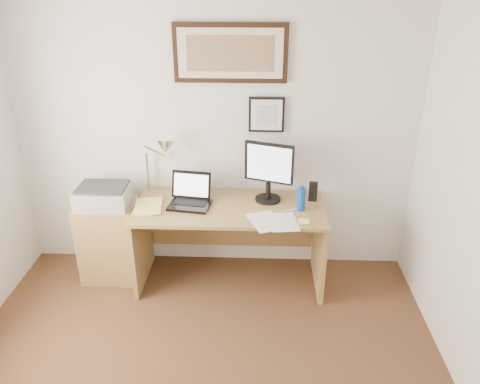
{
  "coord_description": "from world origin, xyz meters",
  "views": [
    {
      "loc": [
        0.38,
        -1.86,
        2.54
      ],
      "look_at": [
        0.25,
        1.43,
        0.98
      ],
      "focal_mm": 35.0,
      "sensor_mm": 36.0,
      "label": 1
    }
  ],
  "objects_px": {
    "book": "(135,207)",
    "desk": "(230,226)",
    "side_cabinet": "(111,240)",
    "laptop": "(190,198)",
    "printer": "(104,196)",
    "water_bottle": "(301,199)",
    "lcd_monitor": "(269,169)"
  },
  "relations": [
    {
      "from": "water_bottle",
      "to": "laptop",
      "type": "distance_m",
      "value": 0.93
    },
    {
      "from": "laptop",
      "to": "printer",
      "type": "distance_m",
      "value": 0.74
    },
    {
      "from": "desk",
      "to": "lcd_monitor",
      "type": "distance_m",
      "value": 0.62
    },
    {
      "from": "book",
      "to": "laptop",
      "type": "relative_size",
      "value": 0.82
    },
    {
      "from": "side_cabinet",
      "to": "book",
      "type": "relative_size",
      "value": 2.39
    },
    {
      "from": "lcd_monitor",
      "to": "book",
      "type": "bearing_deg",
      "value": -170.05
    },
    {
      "from": "side_cabinet",
      "to": "book",
      "type": "xyz_separation_m",
      "value": [
        0.28,
        -0.11,
        0.4
      ]
    },
    {
      "from": "book",
      "to": "laptop",
      "type": "distance_m",
      "value": 0.47
    },
    {
      "from": "desk",
      "to": "lcd_monitor",
      "type": "bearing_deg",
      "value": 7.86
    },
    {
      "from": "printer",
      "to": "water_bottle",
      "type": "bearing_deg",
      "value": -2.05
    },
    {
      "from": "water_bottle",
      "to": "book",
      "type": "relative_size",
      "value": 0.64
    },
    {
      "from": "laptop",
      "to": "printer",
      "type": "xyz_separation_m",
      "value": [
        -0.74,
        -0.01,
        0.01
      ]
    },
    {
      "from": "side_cabinet",
      "to": "water_bottle",
      "type": "distance_m",
      "value": 1.74
    },
    {
      "from": "desk",
      "to": "lcd_monitor",
      "type": "height_order",
      "value": "lcd_monitor"
    },
    {
      "from": "laptop",
      "to": "lcd_monitor",
      "type": "height_order",
      "value": "lcd_monitor"
    },
    {
      "from": "side_cabinet",
      "to": "book",
      "type": "bearing_deg",
      "value": -22.1
    },
    {
      "from": "desk",
      "to": "printer",
      "type": "bearing_deg",
      "value": -176.99
    },
    {
      "from": "water_bottle",
      "to": "book",
      "type": "xyz_separation_m",
      "value": [
        -1.38,
        -0.03,
        -0.09
      ]
    },
    {
      "from": "water_bottle",
      "to": "lcd_monitor",
      "type": "height_order",
      "value": "lcd_monitor"
    },
    {
      "from": "lcd_monitor",
      "to": "printer",
      "type": "height_order",
      "value": "lcd_monitor"
    },
    {
      "from": "lcd_monitor",
      "to": "desk",
      "type": "bearing_deg",
      "value": -172.14
    },
    {
      "from": "printer",
      "to": "side_cabinet",
      "type": "bearing_deg",
      "value": 88.76
    },
    {
      "from": "book",
      "to": "lcd_monitor",
      "type": "distance_m",
      "value": 1.16
    },
    {
      "from": "water_bottle",
      "to": "printer",
      "type": "xyz_separation_m",
      "value": [
        -1.67,
        0.06,
        -0.03
      ]
    },
    {
      "from": "water_bottle",
      "to": "desk",
      "type": "distance_m",
      "value": 0.69
    },
    {
      "from": "desk",
      "to": "lcd_monitor",
      "type": "xyz_separation_m",
      "value": [
        0.33,
        0.05,
        0.53
      ]
    },
    {
      "from": "water_bottle",
      "to": "printer",
      "type": "height_order",
      "value": "water_bottle"
    },
    {
      "from": "book",
      "to": "desk",
      "type": "xyz_separation_m",
      "value": [
        0.79,
        0.15,
        -0.25
      ]
    },
    {
      "from": "side_cabinet",
      "to": "water_bottle",
      "type": "height_order",
      "value": "water_bottle"
    },
    {
      "from": "book",
      "to": "printer",
      "type": "xyz_separation_m",
      "value": [
        -0.28,
        0.09,
        0.06
      ]
    },
    {
      "from": "book",
      "to": "printer",
      "type": "height_order",
      "value": "printer"
    },
    {
      "from": "side_cabinet",
      "to": "book",
      "type": "height_order",
      "value": "book"
    }
  ]
}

